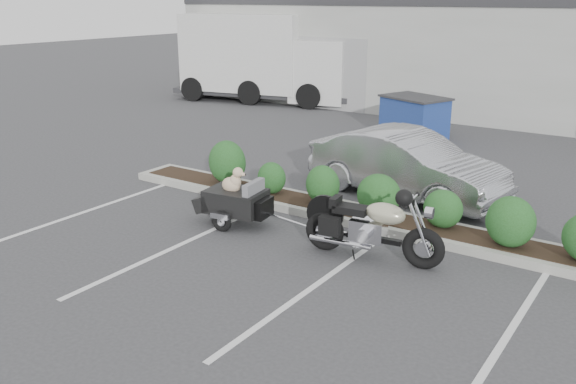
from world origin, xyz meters
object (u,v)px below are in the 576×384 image
Objects in this scene: dumpster at (414,117)px; pet_trailer at (235,200)px; motorcycle at (372,228)px; sedan at (407,165)px; delivery_truck at (266,60)px.

pet_trailer is at bearing -68.04° from dumpster.
motorcycle reaches higher than dumpster.
dumpster is at bearing 30.33° from sedan.
dumpster is at bearing -33.60° from delivery_truck.
sedan is 12.78m from delivery_truck.
motorcycle is 0.55× the size of sedan.
pet_trailer is 0.45× the size of sedan.
delivery_truck is (-10.53, 11.61, 1.08)m from motorcycle.
delivery_truck is at bearing 116.12° from pet_trailer.
motorcycle is at bearing -8.02° from pet_trailer.
sedan reaches higher than motorcycle.
pet_trailer is 8.63m from dumpster.
delivery_truck reaches higher than sedan.
sedan is at bearing -52.93° from delivery_truck.
delivery_truck is at bearing 179.44° from dumpster.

